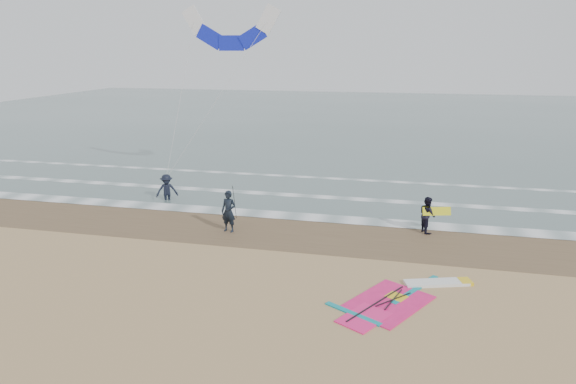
% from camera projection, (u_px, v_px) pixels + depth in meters
% --- Properties ---
extents(ground, '(120.00, 120.00, 0.00)m').
position_uv_depth(ground, '(273.00, 289.00, 18.26)').
color(ground, tan).
rests_on(ground, ground).
extents(sea_water, '(120.00, 80.00, 0.02)m').
position_uv_depth(sea_water, '(370.00, 118.00, 63.32)').
color(sea_water, '#47605E').
rests_on(sea_water, ground).
extents(wet_sand_band, '(120.00, 5.00, 0.01)m').
position_uv_depth(wet_sand_band, '(305.00, 232.00, 23.89)').
color(wet_sand_band, brown).
rests_on(wet_sand_band, ground).
extents(foam_waterline, '(120.00, 9.15, 0.02)m').
position_uv_depth(foam_waterline, '(321.00, 205.00, 28.05)').
color(foam_waterline, white).
rests_on(foam_waterline, ground).
extents(windsurf_rig, '(5.02, 4.75, 0.12)m').
position_uv_depth(windsurf_rig, '(403.00, 297.00, 17.58)').
color(windsurf_rig, white).
rests_on(windsurf_rig, ground).
extents(person_standing, '(0.78, 0.57, 1.96)m').
position_uv_depth(person_standing, '(229.00, 211.00, 23.78)').
color(person_standing, black).
rests_on(person_standing, ground).
extents(person_walking, '(0.93, 1.02, 1.71)m').
position_uv_depth(person_walking, '(427.00, 215.00, 23.73)').
color(person_walking, black).
rests_on(person_walking, ground).
extents(person_wading, '(1.39, 1.19, 1.87)m').
position_uv_depth(person_wading, '(167.00, 185.00, 28.70)').
color(person_wading, black).
rests_on(person_wading, ground).
extents(held_pole, '(0.17, 0.86, 1.82)m').
position_uv_depth(held_pole, '(234.00, 202.00, 23.60)').
color(held_pole, black).
rests_on(held_pole, ground).
extents(carried_kiteboard, '(1.30, 0.51, 0.39)m').
position_uv_depth(carried_kiteboard, '(437.00, 211.00, 23.49)').
color(carried_kiteboard, yellow).
rests_on(carried_kiteboard, ground).
extents(surf_kite, '(5.96, 3.92, 9.47)m').
position_uv_depth(surf_kite, '(231.00, 32.00, 29.47)').
color(surf_kite, white).
rests_on(surf_kite, ground).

